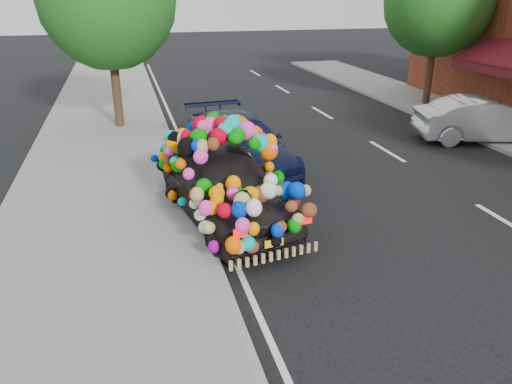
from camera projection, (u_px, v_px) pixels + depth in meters
ground at (342, 247)px, 9.05m from camera, size 100.00×100.00×0.00m
sidewalk at (95, 276)px, 8.01m from camera, size 4.00×60.00×0.12m
kerb at (214, 260)px, 8.47m from camera, size 0.15×60.00×0.13m
lane_markings at (510, 224)px, 9.89m from camera, size 6.00×50.00×0.01m
tree_near_sidewalk at (107, 0)px, 15.14m from camera, size 4.20×4.20×6.13m
tree_far_b at (438, 2)px, 18.42m from camera, size 4.00×4.00×5.90m
plush_art_car at (225, 168)px, 9.77m from camera, size 2.84×4.80×2.12m
navy_sedan at (238, 144)px, 12.61m from camera, size 2.49×4.97×1.38m
silver_hatchback at (485, 120)px, 15.07m from camera, size 4.29×2.39×1.34m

